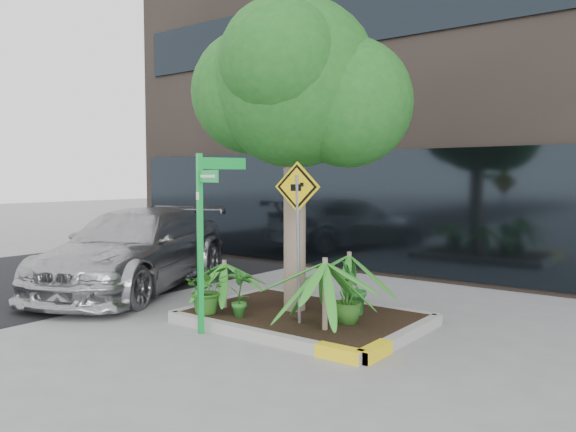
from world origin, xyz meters
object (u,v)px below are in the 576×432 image
Objects in this scene: tree at (295,84)px; street_sign_post at (205,223)px; cattle_sign at (298,215)px; parked_car at (136,249)px.

tree is 1.95× the size of street_sign_post.
cattle_sign is at bearing 59.77° from street_sign_post.
street_sign_post is at bearing -46.84° from parked_car.
cattle_sign is (4.34, -0.71, 0.87)m from parked_car.
parked_car is 2.38× the size of cattle_sign.
street_sign_post reaches higher than parked_car.
tree reaches higher than street_sign_post.
parked_car is (-3.81, 0.05, -2.74)m from tree.
street_sign_post is at bearing -152.29° from cattle_sign.
tree reaches higher than parked_car.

